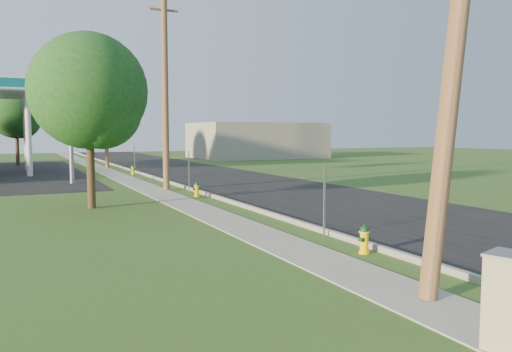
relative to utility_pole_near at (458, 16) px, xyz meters
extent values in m
plane|color=#3C5C21|center=(0.60, 1.00, -4.80)|extent=(140.00, 140.00, 0.00)
cube|color=black|center=(5.10, 11.00, -4.79)|extent=(8.00, 120.00, 0.02)
cube|color=gray|center=(1.10, 11.00, -4.73)|extent=(0.15, 120.00, 0.15)
cube|color=#99978B|center=(-0.65, 11.00, -4.79)|extent=(1.50, 120.00, 0.03)
cylinder|color=brown|center=(0.00, 0.00, -0.05)|extent=(1.31, 0.32, 9.48)
cylinder|color=brown|center=(0.00, 18.00, 0.10)|extent=(0.32, 0.32, 9.80)
cube|color=brown|center=(0.00, 18.00, 4.00)|extent=(1.40, 0.10, 0.10)
cylinder|color=brown|center=(0.00, 36.00, -0.05)|extent=(0.49, 0.32, 9.50)
cube|color=brown|center=(0.00, 36.00, 3.70)|extent=(1.40, 0.10, 0.12)
cube|color=gray|center=(0.85, 5.20, -3.80)|extent=(0.05, 0.04, 2.00)
cube|color=gray|center=(0.85, 17.00, -3.80)|extent=(0.05, 0.04, 2.00)
cube|color=gray|center=(0.85, 29.20, -3.80)|extent=(0.05, 0.04, 2.00)
cylinder|color=silver|center=(-5.90, 29.70, -2.05)|extent=(0.36, 0.36, 5.50)
cylinder|color=silver|center=(-5.90, 36.30, -2.05)|extent=(0.36, 0.36, 5.50)
cylinder|color=gray|center=(-3.90, 23.50, -2.30)|extent=(0.24, 0.24, 5.00)
cube|color=silver|center=(-3.90, 23.50, 1.00)|extent=(0.30, 2.00, 2.00)
cube|color=#0A616E|center=(-3.90, 23.50, 1.80)|extent=(0.34, 2.04, 0.50)
cube|color=gray|center=(18.60, 46.00, -2.80)|extent=(14.00, 10.00, 4.00)
cylinder|color=#3D2B19|center=(-4.19, 13.50, -3.10)|extent=(0.30, 0.30, 3.41)
sphere|color=#184419|center=(-4.19, 13.50, -0.38)|extent=(4.36, 4.36, 4.36)
sphere|color=#184419|center=(-3.79, 13.20, -1.06)|extent=(3.00, 3.00, 3.00)
cylinder|color=#3D2B19|center=(-6.53, 42.07, -3.00)|extent=(0.30, 0.30, 3.61)
sphere|color=#184419|center=(-6.53, 42.07, -0.11)|extent=(4.62, 4.62, 4.62)
sphere|color=#184419|center=(-6.13, 41.77, -0.83)|extent=(3.18, 3.18, 3.18)
cylinder|color=#FFC900|center=(0.63, 3.16, -4.78)|extent=(0.26, 0.26, 0.06)
cylinder|color=#FFC900|center=(0.63, 3.16, -4.52)|extent=(0.21, 0.21, 0.56)
cylinder|color=#FFC900|center=(0.63, 3.16, -4.28)|extent=(0.26, 0.26, 0.04)
sphere|color=#0C3718|center=(0.63, 3.16, -4.24)|extent=(0.21, 0.21, 0.21)
cylinder|color=#0C3718|center=(0.63, 3.16, -4.13)|extent=(0.05, 0.05, 0.06)
cylinder|color=#0C3718|center=(0.67, 3.04, -4.45)|extent=(0.13, 0.14, 0.10)
cylinder|color=#0C3718|center=(0.50, 3.12, -4.45)|extent=(0.12, 0.11, 0.08)
cylinder|color=#0C3718|center=(0.75, 3.21, -4.45)|extent=(0.12, 0.11, 0.08)
cylinder|color=#F3BB06|center=(0.55, 15.01, -4.78)|extent=(0.25, 0.25, 0.05)
cylinder|color=#F3BB06|center=(0.55, 15.01, -4.53)|extent=(0.20, 0.20, 0.54)
cylinder|color=#F3BB06|center=(0.55, 15.01, -4.30)|extent=(0.25, 0.25, 0.04)
sphere|color=#0F3D26|center=(0.55, 15.01, -4.26)|extent=(0.21, 0.21, 0.21)
cylinder|color=#0F3D26|center=(0.55, 15.01, -4.15)|extent=(0.05, 0.05, 0.05)
cylinder|color=#0F3D26|center=(0.56, 14.88, -4.46)|extent=(0.11, 0.12, 0.10)
cylinder|color=#0F3D26|center=(0.42, 15.00, -4.46)|extent=(0.10, 0.09, 0.08)
cylinder|color=#0F3D26|center=(0.67, 15.02, -4.46)|extent=(0.10, 0.09, 0.08)
cylinder|color=#FAC700|center=(0.53, 28.31, -4.78)|extent=(0.26, 0.26, 0.06)
cylinder|color=#FAC700|center=(0.53, 28.31, -4.53)|extent=(0.20, 0.20, 0.56)
cylinder|color=#FAC700|center=(0.53, 28.31, -4.28)|extent=(0.26, 0.26, 0.04)
sphere|color=#0A3E14|center=(0.53, 28.31, -4.25)|extent=(0.21, 0.21, 0.21)
cylinder|color=#0A3E14|center=(0.53, 28.31, -4.14)|extent=(0.05, 0.05, 0.06)
cylinder|color=#0A3E14|center=(0.53, 28.18, -4.45)|extent=(0.10, 0.11, 0.10)
cylinder|color=#0A3E14|center=(0.40, 28.31, -4.45)|extent=(0.09, 0.09, 0.08)
cylinder|color=#0A3E14|center=(0.66, 28.32, -4.45)|extent=(0.09, 0.09, 0.08)
camera|label=1|loc=(-6.77, -6.20, -1.94)|focal=35.00mm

